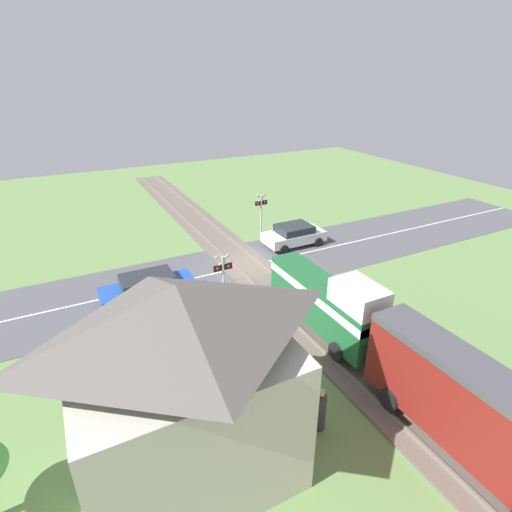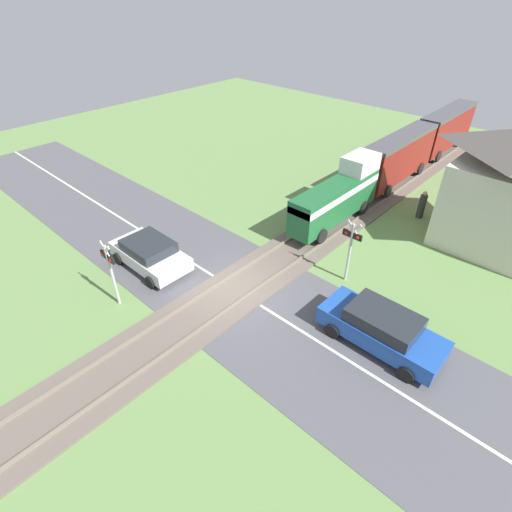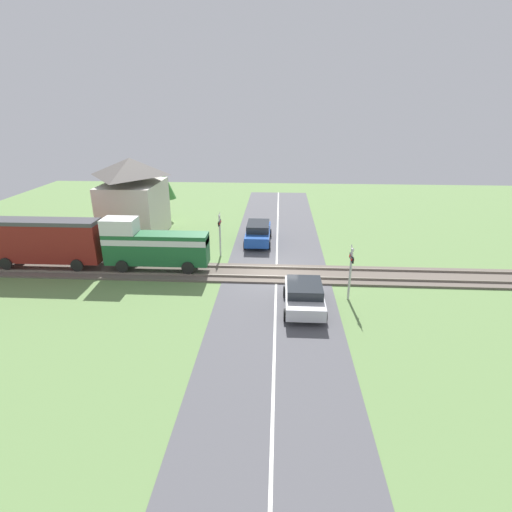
{
  "view_description": "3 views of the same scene",
  "coord_description": "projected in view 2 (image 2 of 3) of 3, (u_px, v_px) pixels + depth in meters",
  "views": [
    {
      "loc": [
        9.1,
        18.89,
        10.43
      ],
      "look_at": [
        0.0,
        1.25,
        1.2
      ],
      "focal_mm": 28.0,
      "sensor_mm": 36.0,
      "label": 1
    },
    {
      "loc": [
        9.58,
        -9.13,
        11.32
      ],
      "look_at": [
        0.0,
        1.25,
        1.2
      ],
      "focal_mm": 28.0,
      "sensor_mm": 36.0,
      "label": 2
    },
    {
      "loc": [
        -22.46,
        -0.06,
        9.84
      ],
      "look_at": [
        0.0,
        1.25,
        1.2
      ],
      "focal_mm": 28.0,
      "sensor_mm": 36.0,
      "label": 3
    }
  ],
  "objects": [
    {
      "name": "crossing_signal_east_approach",
      "position": [
        351.0,
        244.0,
        16.84
      ],
      "size": [
        0.9,
        0.18,
        3.01
      ],
      "color": "#B7B7B7",
      "rests_on": "ground_plane"
    },
    {
      "name": "road_surface",
      "position": [
        236.0,
        291.0,
        17.32
      ],
      "size": [
        48.0,
        6.4,
        0.02
      ],
      "color": "#515156",
      "rests_on": "ground_plane"
    },
    {
      "name": "car_far_side",
      "position": [
        382.0,
        328.0,
        14.41
      ],
      "size": [
        4.52,
        1.93,
        1.52
      ],
      "color": "#1E4CA8",
      "rests_on": "ground_plane"
    },
    {
      "name": "pedestrian_by_station",
      "position": [
        422.0,
        205.0,
        22.11
      ],
      "size": [
        0.39,
        0.39,
        1.59
      ],
      "color": "#333338",
      "rests_on": "ground_plane"
    },
    {
      "name": "car_near_crossing",
      "position": [
        150.0,
        253.0,
        18.34
      ],
      "size": [
        3.97,
        2.08,
        1.38
      ],
      "color": "silver",
      "rests_on": "ground_plane"
    },
    {
      "name": "train",
      "position": [
        403.0,
        155.0,
        25.12
      ],
      "size": [
        1.58,
        21.12,
        3.18
      ],
      "color": "#1E6033",
      "rests_on": "track_bed"
    },
    {
      "name": "track_bed",
      "position": [
        236.0,
        290.0,
        17.29
      ],
      "size": [
        2.8,
        48.0,
        0.24
      ],
      "color": "#665B51",
      "rests_on": "ground_plane"
    },
    {
      "name": "ground_plane",
      "position": [
        237.0,
        291.0,
        17.33
      ],
      "size": [
        60.0,
        60.0,
        0.0
      ],
      "primitive_type": "plane",
      "color": "#66894C"
    },
    {
      "name": "crossing_signal_west_approach",
      "position": [
        110.0,
        266.0,
        15.56
      ],
      "size": [
        0.9,
        0.18,
        3.01
      ],
      "color": "#B7B7B7",
      "rests_on": "ground_plane"
    }
  ]
}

